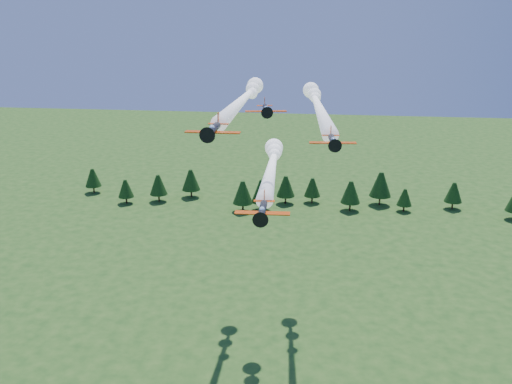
# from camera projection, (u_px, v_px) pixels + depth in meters

# --- Properties ---
(plane_lead) EXTENTS (7.74, 44.85, 3.70)m
(plane_lead) POSITION_uv_depth(u_px,v_px,m) (272.00, 164.00, 102.64)
(plane_lead) COLOR black
(plane_lead) RESTS_ON ground
(plane_left) EXTENTS (8.15, 56.25, 3.70)m
(plane_left) POSITION_uv_depth(u_px,v_px,m) (244.00, 99.00, 112.37)
(plane_left) COLOR black
(plane_left) RESTS_ON ground
(plane_right) EXTENTS (10.15, 59.05, 3.70)m
(plane_right) POSITION_uv_depth(u_px,v_px,m) (318.00, 105.00, 113.58)
(plane_right) COLOR black
(plane_right) RESTS_ON ground
(plane_slot) EXTENTS (6.60, 7.21, 2.30)m
(plane_slot) POSITION_uv_depth(u_px,v_px,m) (266.00, 109.00, 89.40)
(plane_slot) COLOR black
(plane_slot) RESTS_ON ground
(treeline) EXTENTS (168.98, 20.25, 11.99)m
(treeline) POSITION_uv_depth(u_px,v_px,m) (308.00, 189.00, 198.96)
(treeline) COLOR #382314
(treeline) RESTS_ON ground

